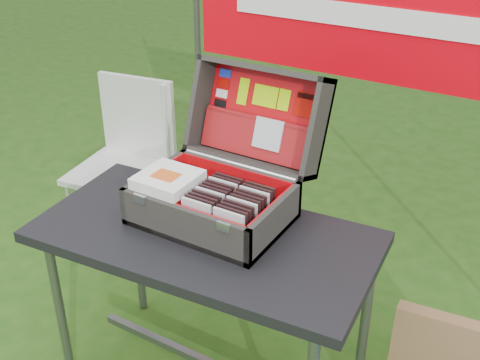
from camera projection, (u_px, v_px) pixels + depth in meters
The scene contains 80 objects.
table at pixel (207, 315), 2.27m from camera, with size 1.19×0.60×0.74m, color black, non-canonical shape.
table_top at pixel (204, 237), 2.10m from camera, with size 1.19×0.60×0.04m, color black.
table_leg_fl at pixel (59, 306), 2.34m from camera, with size 0.04×0.04×0.70m, color #59595B.
table_leg_bl at pixel (138, 246), 2.70m from camera, with size 0.04×0.04×0.70m, color #59595B.
table_leg_br at pixel (364, 332), 2.22m from camera, with size 0.04×0.04×0.70m, color #59595B.
suitcase at pixel (220, 155), 2.10m from camera, with size 0.52×0.53×0.47m, color #3F3B37, non-canonical shape.
suitcase_base_bottom at pixel (212, 217), 2.16m from camera, with size 0.52×0.37×0.02m, color #3F3B37.
suitcase_base_wall_front at pixel (183, 226), 2.00m from camera, with size 0.52×0.02×0.14m, color #3F3B37.
suitcase_base_wall_back at pixel (238, 183), 2.26m from camera, with size 0.52×0.02×0.14m, color #3F3B37.
suitcase_base_wall_left at pixel (156, 185), 2.24m from camera, with size 0.02×0.37×0.14m, color #3F3B37.
suitcase_base_wall_right at pixel (274, 223), 2.02m from camera, with size 0.02×0.37×0.14m, color #3F3B37.
suitcase_liner_floor at pixel (212, 214), 2.15m from camera, with size 0.48×0.33×0.01m, color red.
suitcase_latch_left at pixel (140, 199), 2.04m from camera, with size 0.05×0.01×0.03m, color silver.
suitcase_latch_right at pixel (224, 227), 1.88m from camera, with size 0.05×0.01×0.03m, color silver.
suitcase_hinge at pixel (239, 165), 2.24m from camera, with size 0.02×0.02×0.47m, color silver.
suitcase_lid_back at pixel (264, 116), 2.31m from camera, with size 0.52×0.37×0.02m, color #3F3B37.
suitcase_lid_rim_far at pixel (265, 69), 2.23m from camera, with size 0.52×0.02×0.14m, color #3F3B37.
suitcase_lid_rim_near at pixel (248, 161), 2.30m from camera, with size 0.52×0.02×0.14m, color #3F3B37.
suitcase_lid_rim_left at pixel (202, 103), 2.37m from camera, with size 0.02×0.37×0.14m, color #3F3B37.
suitcase_lid_rim_right at pixel (318, 130), 2.15m from camera, with size 0.02×0.37×0.14m, color #3F3B37.
suitcase_lid_liner at pixel (262, 116), 2.30m from camera, with size 0.48×0.33×0.01m, color red.
suitcase_liner_wall_front at pixel (185, 222), 2.00m from camera, with size 0.48×0.01×0.12m, color red.
suitcase_liner_wall_back at pixel (236, 182), 2.25m from camera, with size 0.48×0.01×0.12m, color red.
suitcase_liner_wall_left at pixel (159, 184), 2.23m from camera, with size 0.01×0.33×0.12m, color red.
suitcase_liner_wall_right at pixel (271, 219), 2.02m from camera, with size 0.01×0.33×0.12m, color red.
suitcase_lid_pocket at pixel (256, 138), 2.30m from camera, with size 0.46×0.15×0.03m, color maroon.
suitcase_pocket_edge at pixel (259, 119), 2.28m from camera, with size 0.45×0.02×0.02m, color maroon.
suitcase_pocket_cd at pixel (268, 134), 2.26m from camera, with size 0.12×0.12×0.01m, color silver.
lid_sticker_cc_a at pixel (225, 73), 2.36m from camera, with size 0.05×0.03×0.00m, color #1933B2.
lid_sticker_cc_b at pixel (224, 83), 2.37m from camera, with size 0.05×0.03×0.00m, color #AE0901.
lid_sticker_cc_c at pixel (222, 94), 2.37m from camera, with size 0.05×0.03×0.00m, color white.
lid_sticker_cc_d at pixel (220, 104), 2.38m from camera, with size 0.05×0.03×0.00m, color black.
lid_card_neon_tall at pixel (243, 91), 2.33m from camera, with size 0.04×0.10×0.00m, color #AEEA04.
lid_card_neon_main at pixel (265, 96), 2.28m from camera, with size 0.10×0.08×0.00m, color #AEEA04.
lid_card_neon_small at pixel (284, 100), 2.25m from camera, with size 0.05×0.08×0.00m, color #AEEA04.
lid_sticker_band at pixel (307, 105), 2.20m from camera, with size 0.09×0.09×0.00m, color #AE0901.
lid_sticker_band_bar at pixel (308, 97), 2.20m from camera, with size 0.08×0.02×0.00m, color black.
cd_left_0 at pixel (197, 218), 2.00m from camera, with size 0.12×0.01×0.13m, color silver.
cd_left_1 at pixel (200, 216), 2.01m from camera, with size 0.12×0.01×0.13m, color black.
cd_left_2 at pixel (204, 213), 2.03m from camera, with size 0.12×0.01×0.13m, color black.
cd_left_3 at pixel (207, 210), 2.04m from camera, with size 0.12×0.01×0.13m, color black.
cd_left_4 at pixel (210, 207), 2.06m from camera, with size 0.12×0.01×0.13m, color silver.
cd_left_5 at pixel (214, 205), 2.07m from camera, with size 0.12×0.01×0.13m, color black.
cd_left_6 at pixel (217, 202), 2.09m from camera, with size 0.12×0.01×0.13m, color black.
cd_left_7 at pixel (220, 200), 2.11m from camera, with size 0.12×0.01×0.13m, color black.
cd_left_8 at pixel (223, 197), 2.12m from camera, with size 0.12×0.01×0.13m, color silver.
cd_left_9 at pixel (226, 195), 2.14m from camera, with size 0.12×0.01×0.13m, color black.
cd_left_10 at pixel (229, 192), 2.15m from camera, with size 0.12×0.01×0.13m, color black.
cd_right_0 at pixel (229, 229), 1.94m from camera, with size 0.12×0.01×0.13m, color silver.
cd_right_1 at pixel (232, 226), 1.96m from camera, with size 0.12×0.01×0.13m, color black.
cd_right_2 at pixel (235, 223), 1.97m from camera, with size 0.12×0.01×0.13m, color black.
cd_right_3 at pixel (239, 220), 1.99m from camera, with size 0.12×0.01×0.13m, color black.
cd_right_4 at pixel (242, 218), 2.00m from camera, with size 0.12×0.01×0.13m, color silver.
cd_right_5 at pixel (245, 215), 2.02m from camera, with size 0.12×0.01×0.13m, color black.
cd_right_6 at pixel (248, 212), 2.03m from camera, with size 0.12×0.01×0.13m, color black.
cd_right_7 at pixel (251, 209), 2.05m from camera, with size 0.12×0.01×0.13m, color black.
cd_right_8 at pixel (254, 207), 2.06m from camera, with size 0.12×0.01×0.13m, color silver.
cd_right_9 at pixel (257, 204), 2.08m from camera, with size 0.12×0.01×0.13m, color black.
cd_right_10 at pixel (260, 201), 2.09m from camera, with size 0.12×0.01×0.13m, color black.
songbook_0 at pixel (168, 184), 2.10m from camera, with size 0.20×0.20×0.01m, color white.
songbook_1 at pixel (168, 183), 2.10m from camera, with size 0.20×0.20×0.01m, color white.
songbook_2 at pixel (168, 181), 2.10m from camera, with size 0.20×0.20×0.01m, color white.
songbook_3 at pixel (168, 180), 2.10m from camera, with size 0.20×0.20×0.01m, color white.
songbook_4 at pixel (168, 179), 2.09m from camera, with size 0.20×0.20×0.01m, color white.
songbook_5 at pixel (168, 178), 2.09m from camera, with size 0.20×0.20×0.01m, color white.
songbook_6 at pixel (168, 176), 2.09m from camera, with size 0.20×0.20×0.01m, color white.
songbook_7 at pixel (168, 175), 2.09m from camera, with size 0.20×0.20×0.01m, color white.
songbook_graphic at pixel (166, 175), 2.08m from camera, with size 0.09×0.07×0.00m, color #D85919.
chair at pixel (117, 174), 3.07m from camera, with size 0.42×0.46×0.92m, color silver, non-canonical shape.
chair_seat at pixel (117, 172), 3.07m from camera, with size 0.42×0.42×0.03m, color silver.
chair_backrest at pixel (138, 118), 3.11m from camera, with size 0.42×0.03×0.44m, color silver.
chair_leg_fl at pixel (72, 218), 3.13m from camera, with size 0.02×0.02×0.47m, color silver.
chair_leg_fr at pixel (125, 238), 2.97m from camera, with size 0.02×0.02×0.47m, color silver.
chair_leg_bl at pixel (118, 189), 3.39m from camera, with size 0.02×0.02×0.47m, color silver.
chair_leg_br at pixel (168, 206), 3.23m from camera, with size 0.02×0.02×0.47m, color silver.
chair_upright_left at pixel (112, 113), 3.19m from camera, with size 0.02×0.02×0.44m, color silver.
chair_upright_right at pixel (166, 126), 3.03m from camera, with size 0.02×0.02×0.44m, color silver.
banner_post_left at pixel (199, 82), 3.15m from camera, with size 0.03×0.03×1.70m, color #59595B.
banner at pixel (360, 15), 2.55m from camera, with size 1.60×0.01×0.55m, color red.
banner_text at pixel (359, 16), 2.54m from camera, with size 1.20×0.00×0.10m, color white.
Camera 1 is at (0.89, -1.37, 1.90)m, focal length 45.00 mm.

